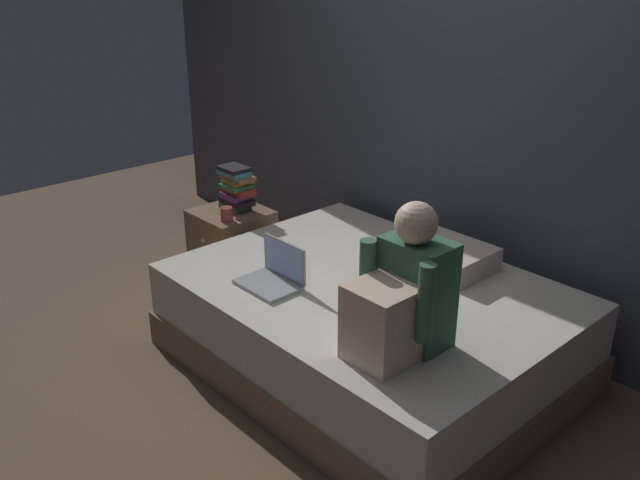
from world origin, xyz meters
name	(u,v)px	position (x,y,z in m)	size (l,w,h in m)	color
ground_plane	(301,371)	(0.00, 0.00, 0.00)	(8.00, 8.00, 0.00)	brown
wall_back	(458,90)	(0.00, 1.20, 1.35)	(5.60, 0.10, 2.70)	#424751
bed	(368,326)	(0.20, 0.30, 0.25)	(2.00, 1.50, 0.50)	#7A6047
nightstand	(233,248)	(-1.10, 0.35, 0.26)	(0.44, 0.46, 0.52)	brown
person_sitting	(403,297)	(0.72, -0.05, 0.75)	(0.39, 0.44, 0.66)	#38664C
laptop	(274,275)	(-0.12, -0.07, 0.55)	(0.32, 0.23, 0.22)	#9EA0A5
pillow	(439,253)	(0.29, 0.75, 0.56)	(0.56, 0.36, 0.13)	beige
book_stack	(236,188)	(-1.10, 0.41, 0.67)	(0.25, 0.17, 0.29)	#387042
mug	(227,214)	(-0.97, 0.23, 0.57)	(0.08, 0.08, 0.09)	#933833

